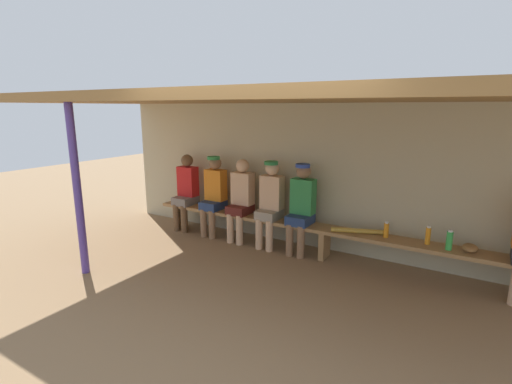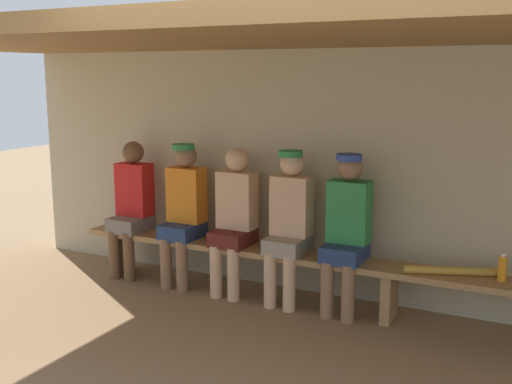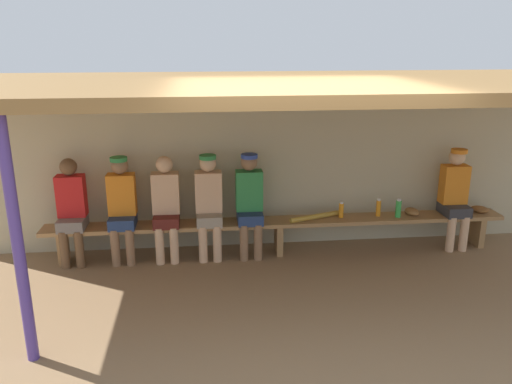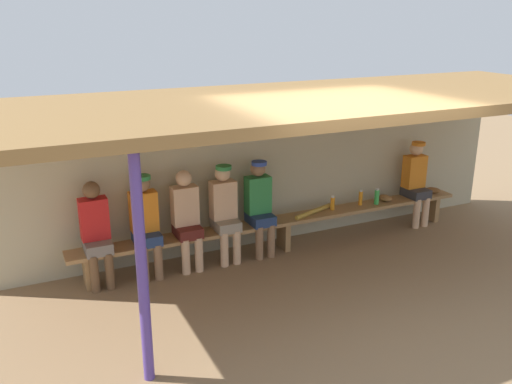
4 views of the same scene
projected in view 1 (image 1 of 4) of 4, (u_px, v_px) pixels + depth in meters
The scene contains 15 objects.
ground_plane at pixel (273, 304), 4.18m from camera, with size 24.00×24.00×0.00m, color #8C6D4C.
back_wall at pixel (338, 179), 5.61m from camera, with size 8.00×0.20×2.20m, color #B7AD8C.
dugout_roof at pixel (304, 96), 4.27m from camera, with size 8.00×2.80×0.12m, color olive.
support_post at pixel (77, 191), 4.76m from camera, with size 0.10×0.10×2.20m, color #4C388C.
bench at pixel (325, 232), 5.39m from camera, with size 6.00×0.36×0.46m.
player_with_sunglasses at pixel (270, 200), 5.77m from camera, with size 0.34×0.42×1.34m.
player_rightmost at pixel (186, 189), 6.63m from camera, with size 0.34×0.42×1.34m.
player_in_blue at pixel (214, 192), 6.32m from camera, with size 0.34×0.42×1.34m.
player_leftmost at pixel (241, 197), 6.05m from camera, with size 0.34×0.42×1.34m.
player_middle at pixel (301, 205), 5.51m from camera, with size 0.34×0.42×1.34m.
water_bottle_green at pixel (386, 230), 4.96m from camera, with size 0.06×0.06×0.22m.
water_bottle_clear at pixel (449, 240), 4.51m from camera, with size 0.07×0.07×0.25m.
water_bottle_blue at pixel (428, 236), 4.70m from camera, with size 0.06×0.06×0.24m.
baseball_glove_dark_brown at pixel (470, 248), 4.48m from camera, with size 0.24×0.17×0.09m, color olive.
baseball_bat at pixel (359, 231), 5.12m from camera, with size 0.07×0.07×0.76m, color #B28C33.
Camera 1 is at (1.81, -3.35, 2.14)m, focal length 26.45 mm.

